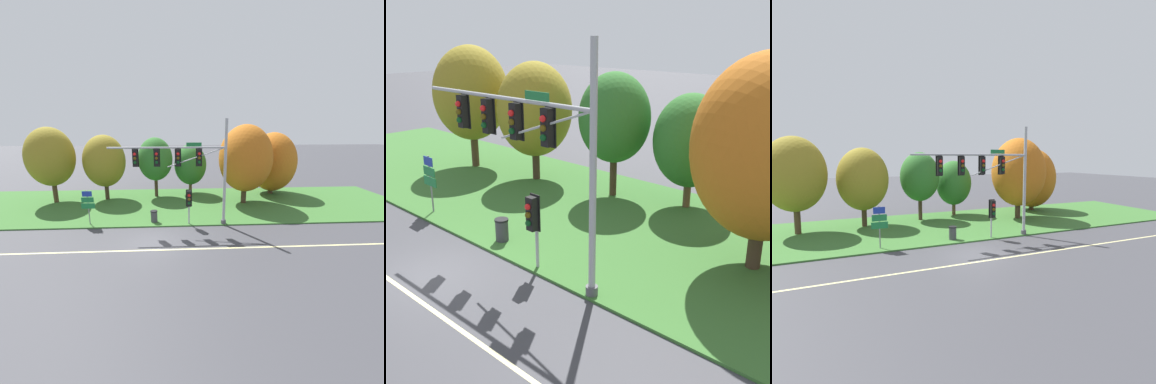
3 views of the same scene
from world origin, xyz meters
TOP-DOWN VIEW (x-y plane):
  - ground_plane at (0.00, 0.00)m, footprint 160.00×160.00m
  - lane_stripe at (0.00, -1.20)m, footprint 36.00×0.16m
  - grass_verge at (0.00, 8.25)m, footprint 48.00×11.50m
  - traffic_signal_mast at (2.41, 2.74)m, footprint 8.72×0.49m
  - pedestrian_signal_near_kerb at (2.52, 2.68)m, footprint 0.46×0.55m
  - route_sign_post at (-5.21, 3.25)m, footprint 1.03×0.08m
  - tree_nearest_road at (-10.47, 9.43)m, footprint 4.50×4.50m
  - tree_left_of_mast at (-5.61, 10.16)m, footprint 4.15×4.15m
  - tree_behind_signpost at (-0.60, 10.95)m, footprint 3.59×3.59m
  - tree_mid_verge at (3.12, 12.00)m, footprint 3.52×3.52m
  - tree_tall_centre at (8.19, 8.15)m, footprint 5.09×5.09m
  - trash_bin at (-0.23, 3.42)m, footprint 0.56×0.56m

SIDE VIEW (x-z plane):
  - ground_plane at x=0.00m, z-range 0.00..0.00m
  - lane_stripe at x=0.00m, z-range 0.00..0.01m
  - grass_verge at x=0.00m, z-range 0.00..0.10m
  - trash_bin at x=-0.23m, z-range 0.11..1.04m
  - route_sign_post at x=-5.21m, z-range 0.47..3.16m
  - pedestrian_signal_near_kerb at x=2.52m, z-range 0.68..3.45m
  - tree_mid_verge at x=3.12m, z-range 0.61..6.05m
  - tree_left_of_mast at x=-5.61m, z-range 0.77..7.34m
  - tree_behind_signpost at x=-0.60m, z-range 0.96..7.21m
  - tree_tall_centre at x=8.19m, z-range 0.69..8.26m
  - tree_nearest_road at x=-10.47m, z-range 0.93..8.26m
  - traffic_signal_mast at x=2.41m, z-range 0.88..8.84m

